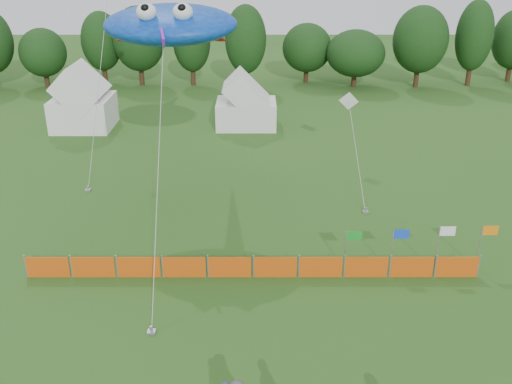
{
  "coord_description": "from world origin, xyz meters",
  "views": [
    {
      "loc": [
        -0.02,
        -13.08,
        13.61
      ],
      "look_at": [
        0.0,
        6.0,
        5.2
      ],
      "focal_mm": 40.0,
      "sensor_mm": 36.0,
      "label": 1
    }
  ],
  "objects_px": {
    "tent_right": "(246,105)",
    "barrier_fence": "(252,267)",
    "tent_left": "(83,103)",
    "stingray_kite": "(172,23)"
  },
  "relations": [
    {
      "from": "tent_right",
      "to": "barrier_fence",
      "type": "bearing_deg",
      "value": -88.48
    },
    {
      "from": "barrier_fence",
      "to": "tent_left",
      "type": "bearing_deg",
      "value": 121.24
    },
    {
      "from": "stingray_kite",
      "to": "tent_left",
      "type": "bearing_deg",
      "value": 124.11
    },
    {
      "from": "tent_left",
      "to": "tent_right",
      "type": "xyz_separation_m",
      "value": [
        12.84,
        0.3,
        -0.32
      ]
    },
    {
      "from": "tent_right",
      "to": "barrier_fence",
      "type": "height_order",
      "value": "tent_right"
    },
    {
      "from": "barrier_fence",
      "to": "tent_right",
      "type": "bearing_deg",
      "value": 91.52
    },
    {
      "from": "tent_left",
      "to": "tent_right",
      "type": "relative_size",
      "value": 0.95
    },
    {
      "from": "tent_right",
      "to": "stingray_kite",
      "type": "bearing_deg",
      "value": -103.97
    },
    {
      "from": "stingray_kite",
      "to": "tent_right",
      "type": "bearing_deg",
      "value": 76.03
    },
    {
      "from": "tent_left",
      "to": "barrier_fence",
      "type": "xyz_separation_m",
      "value": [
        13.43,
        -22.14,
        -1.53
      ]
    }
  ]
}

